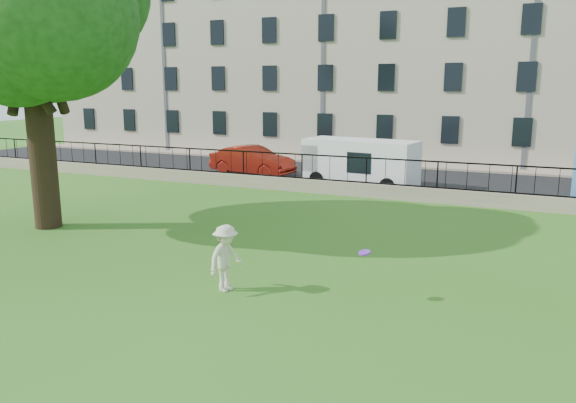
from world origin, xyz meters
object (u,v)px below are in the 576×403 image
at_px(frisbee, 364,253).
at_px(white_van, 360,163).
at_px(red_sedan, 252,161).
at_px(tree, 28,3).
at_px(man, 226,258).

xyz_separation_m(frisbee, white_van, (-4.30, 14.00, -0.00)).
distance_m(frisbee, red_sedan, 18.38).
xyz_separation_m(tree, frisbee, (11.87, -2.16, -6.20)).
bearing_deg(red_sedan, white_van, -91.28).
bearing_deg(man, white_van, 16.18).
relative_size(tree, frisbee, 40.28).
bearing_deg(tree, man, -18.22).
bearing_deg(tree, red_sedan, 84.45).
relative_size(tree, white_van, 2.05).
bearing_deg(white_van, man, -77.54).
xyz_separation_m(frisbee, red_sedan, (-10.62, 15.00, -0.34)).
xyz_separation_m(tree, red_sedan, (1.25, 12.84, -6.55)).
height_order(red_sedan, white_van, white_van).
bearing_deg(man, tree, 83.39).
xyz_separation_m(red_sedan, white_van, (6.32, -1.00, 0.34)).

